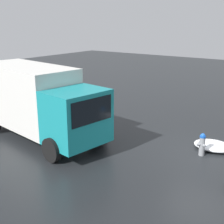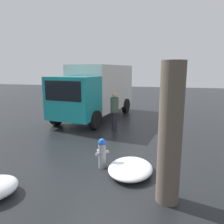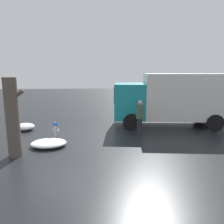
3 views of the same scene
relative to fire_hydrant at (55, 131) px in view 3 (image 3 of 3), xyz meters
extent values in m
plane|color=black|center=(0.00, 0.00, -0.45)|extent=(60.00, 60.00, 0.00)
cylinder|color=gray|center=(0.00, 0.00, -0.09)|extent=(0.21, 0.21, 0.72)
cylinder|color=blue|center=(0.00, 0.00, 0.30)|extent=(0.22, 0.22, 0.07)
sphere|color=blue|center=(0.00, 0.00, 0.33)|extent=(0.18, 0.18, 0.18)
cylinder|color=gray|center=(0.10, 0.12, -0.01)|extent=(0.15, 0.15, 0.11)
cylinder|color=gray|center=(-0.12, 0.10, -0.01)|extent=(0.13, 0.13, 0.09)
cylinder|color=gray|center=(0.12, -0.10, -0.01)|extent=(0.13, 0.13, 0.09)
cylinder|color=brown|center=(-1.22, -1.83, 1.04)|extent=(0.49, 0.49, 2.97)
cylinder|color=brown|center=(-1.00, -1.83, 1.87)|extent=(0.56, 0.14, 0.45)
cube|color=teal|center=(3.92, 2.58, 1.01)|extent=(2.03, 2.43, 2.02)
cube|color=black|center=(3.05, 2.71, 1.41)|extent=(0.29, 1.84, 0.89)
cube|color=silver|center=(7.22, 2.11, 1.29)|extent=(5.19, 2.88, 2.58)
cylinder|color=black|center=(3.85, 1.48, 0.00)|extent=(0.93, 0.40, 0.90)
cylinder|color=black|center=(4.16, 3.66, 0.00)|extent=(0.93, 0.40, 0.90)
cylinder|color=black|center=(8.28, 0.85, 0.00)|extent=(0.93, 0.40, 0.90)
cylinder|color=black|center=(8.59, 3.04, 0.00)|extent=(0.93, 0.40, 0.90)
cylinder|color=#23232D|center=(4.11, 0.62, -0.04)|extent=(0.26, 0.26, 0.82)
cylinder|color=#3F5947|center=(4.11, 0.62, 0.72)|extent=(0.38, 0.38, 0.69)
sphere|color=tan|center=(4.11, 0.62, 1.17)|extent=(0.22, 0.22, 0.22)
ellipsoid|color=white|center=(-0.16, -0.86, -0.31)|extent=(1.51, 1.20, 0.28)
ellipsoid|color=white|center=(-1.97, 1.92, -0.26)|extent=(1.03, 0.95, 0.37)
camera|label=1|loc=(-3.61, 10.74, 4.47)|focal=50.00mm
camera|label=2|loc=(-5.66, -1.72, 2.35)|focal=35.00mm
camera|label=3|loc=(1.75, -10.01, 2.75)|focal=35.00mm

